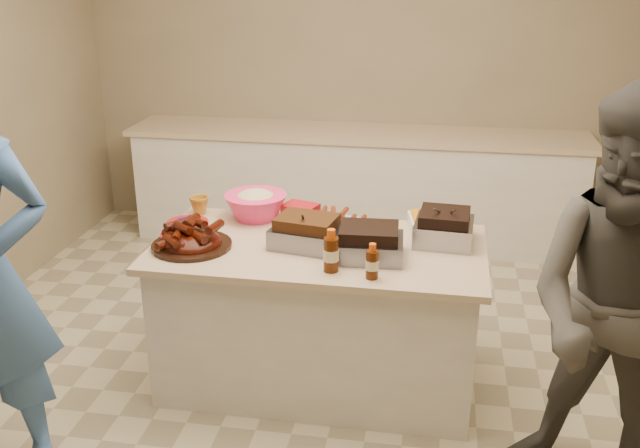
% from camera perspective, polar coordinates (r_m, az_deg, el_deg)
% --- Properties ---
extents(room, '(4.50, 5.00, 2.70)m').
position_cam_1_polar(room, '(3.97, -1.12, -12.97)').
color(room, gray).
rests_on(room, ground).
extents(back_counter, '(3.60, 0.64, 0.90)m').
position_cam_1_polar(back_counter, '(5.75, 2.86, 3.08)').
color(back_counter, silver).
rests_on(back_counter, ground).
extents(island, '(1.71, 0.91, 0.80)m').
position_cam_1_polar(island, '(4.04, -0.12, -12.34)').
color(island, silver).
rests_on(island, ground).
extents(rib_platter, '(0.50, 0.50, 0.16)m').
position_cam_1_polar(rib_platter, '(3.69, -10.21, -1.83)').
color(rib_platter, '#400E04').
rests_on(rib_platter, island).
extents(pulled_pork_tray, '(0.38, 0.32, 0.10)m').
position_cam_1_polar(pulled_pork_tray, '(3.65, -1.04, -1.78)').
color(pulled_pork_tray, '#47230F').
rests_on(pulled_pork_tray, island).
extents(brisket_tray, '(0.35, 0.30, 0.10)m').
position_cam_1_polar(brisket_tray, '(3.53, 3.90, -2.64)').
color(brisket_tray, black).
rests_on(brisket_tray, island).
extents(roasting_pan, '(0.31, 0.31, 0.12)m').
position_cam_1_polar(roasting_pan, '(3.75, 9.81, -1.46)').
color(roasting_pan, gray).
rests_on(roasting_pan, island).
extents(coleslaw_bowl, '(0.36, 0.36, 0.24)m').
position_cam_1_polar(coleslaw_bowl, '(4.04, -5.12, 0.46)').
color(coleslaw_bowl, '#FF3375').
rests_on(coleslaw_bowl, island).
extents(sausage_plate, '(0.32, 0.32, 0.05)m').
position_cam_1_polar(sausage_plate, '(3.89, 1.74, -0.32)').
color(sausage_plate, silver).
rests_on(sausage_plate, island).
extents(mac_cheese_dish, '(0.34, 0.27, 0.08)m').
position_cam_1_polar(mac_cheese_dish, '(3.93, 9.40, -0.35)').
color(mac_cheese_dish, orange).
rests_on(mac_cheese_dish, island).
extents(bbq_bottle_a, '(0.07, 0.07, 0.21)m').
position_cam_1_polar(bbq_bottle_a, '(3.37, 0.88, -3.77)').
color(bbq_bottle_a, '#3E1804').
rests_on(bbq_bottle_a, island).
extents(bbq_bottle_b, '(0.06, 0.06, 0.17)m').
position_cam_1_polar(bbq_bottle_b, '(3.31, 4.16, -4.34)').
color(bbq_bottle_b, '#3E1804').
rests_on(bbq_bottle_b, island).
extents(mustard_bottle, '(0.05, 0.05, 0.13)m').
position_cam_1_polar(mustard_bottle, '(3.73, -1.42, -1.26)').
color(mustard_bottle, '#FAC800').
rests_on(mustard_bottle, island).
extents(sauce_bowl, '(0.15, 0.05, 0.15)m').
position_cam_1_polar(sauce_bowl, '(3.91, -0.30, -0.19)').
color(sauce_bowl, silver).
rests_on(sauce_bowl, island).
extents(plate_stack_large, '(0.23, 0.23, 0.03)m').
position_cam_1_polar(plate_stack_large, '(3.97, -10.54, -0.20)').
color(plate_stack_large, '#A31218').
rests_on(plate_stack_large, island).
extents(plate_stack_small, '(0.17, 0.17, 0.02)m').
position_cam_1_polar(plate_stack_small, '(3.82, -11.43, -1.13)').
color(plate_stack_small, '#A31218').
rests_on(plate_stack_small, island).
extents(plastic_cup, '(0.11, 0.10, 0.11)m').
position_cam_1_polar(plastic_cup, '(4.15, -9.58, 0.81)').
color(plastic_cup, '#AB711D').
rests_on(plastic_cup, island).
extents(basket_stack, '(0.22, 0.19, 0.09)m').
position_cam_1_polar(basket_stack, '(4.00, -1.55, 0.34)').
color(basket_stack, '#A31218').
rests_on(basket_stack, island).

